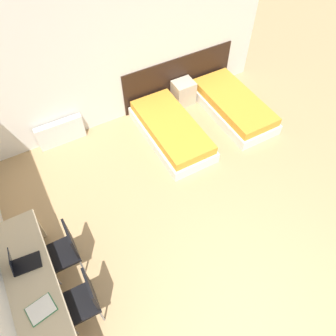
% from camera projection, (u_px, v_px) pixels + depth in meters
% --- Properties ---
extents(ground_plane, '(20.00, 20.00, 0.00)m').
position_uv_depth(ground_plane, '(258.00, 323.00, 4.20)').
color(ground_plane, tan).
extents(wall_back, '(6.10, 0.05, 2.70)m').
position_uv_depth(wall_back, '(111.00, 57.00, 5.48)').
color(wall_back, silver).
rests_on(wall_back, ground_plane).
extents(headboard_panel, '(2.40, 0.03, 0.93)m').
position_uv_depth(headboard_panel, '(178.00, 78.00, 6.55)').
color(headboard_panel, black).
rests_on(headboard_panel, ground_plane).
extents(bed_near_window, '(0.89, 1.86, 0.37)m').
position_uv_depth(bed_near_window, '(171.00, 131.00, 6.05)').
color(bed_near_window, silver).
rests_on(bed_near_window, ground_plane).
extents(bed_near_door, '(0.89, 1.86, 0.37)m').
position_uv_depth(bed_near_door, '(233.00, 106.00, 6.47)').
color(bed_near_door, silver).
rests_on(bed_near_door, ground_plane).
extents(nightstand, '(0.41, 0.35, 0.50)m').
position_uv_depth(nightstand, '(183.00, 93.00, 6.61)').
color(nightstand, beige).
rests_on(nightstand, ground_plane).
extents(radiator, '(0.85, 0.12, 0.49)m').
position_uv_depth(radiator, '(61.00, 132.00, 5.94)').
color(radiator, silver).
rests_on(radiator, ground_plane).
extents(desk, '(0.55, 2.04, 0.72)m').
position_uv_depth(desk, '(36.00, 290.00, 3.90)').
color(desk, '#C6B28E').
rests_on(desk, ground_plane).
extents(chair_near_laptop, '(0.42, 0.42, 0.94)m').
position_uv_depth(chair_near_laptop, '(65.00, 250.00, 4.26)').
color(chair_near_laptop, black).
rests_on(chair_near_laptop, ground_plane).
extents(chair_near_notebook, '(0.43, 0.43, 0.94)m').
position_uv_depth(chair_near_notebook, '(84.00, 299.00, 3.88)').
color(chair_near_notebook, black).
rests_on(chair_near_notebook, ground_plane).
extents(laptop, '(0.35, 0.25, 0.34)m').
position_uv_depth(laptop, '(22.00, 263.00, 3.87)').
color(laptop, black).
rests_on(laptop, desk).
extents(open_notebook, '(0.33, 0.29, 0.02)m').
position_uv_depth(open_notebook, '(41.00, 309.00, 3.61)').
color(open_notebook, '#236B3D').
rests_on(open_notebook, desk).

